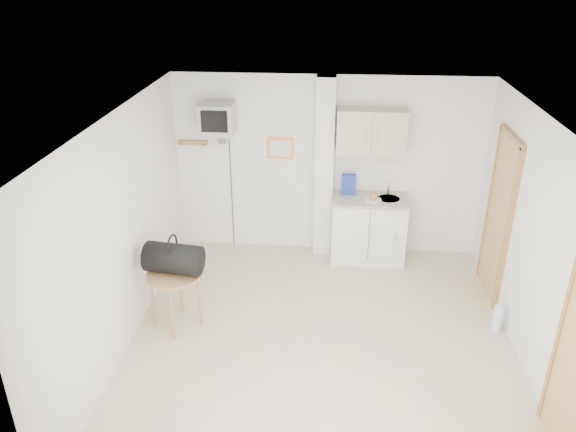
# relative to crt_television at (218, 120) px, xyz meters

# --- Properties ---
(ground) EXTENTS (4.50, 4.50, 0.00)m
(ground) POSITION_rel_crt_television_xyz_m (1.45, -2.02, -1.94)
(ground) COLOR #BBAE96
(ground) RESTS_ON ground
(room_envelope) EXTENTS (4.24, 4.54, 2.55)m
(room_envelope) POSITION_rel_crt_television_xyz_m (1.69, -1.93, -0.40)
(room_envelope) COLOR white
(room_envelope) RESTS_ON ground
(kitchenette) EXTENTS (1.03, 0.58, 2.10)m
(kitchenette) POSITION_rel_crt_television_xyz_m (2.02, -0.02, -1.13)
(kitchenette) COLOR white
(kitchenette) RESTS_ON ground
(crt_television) EXTENTS (0.44, 0.45, 2.15)m
(crt_television) POSITION_rel_crt_television_xyz_m (0.00, 0.00, 0.00)
(crt_television) COLOR slate
(crt_television) RESTS_ON ground
(round_table) EXTENTS (0.61, 0.61, 0.68)m
(round_table) POSITION_rel_crt_television_xyz_m (-0.20, -1.81, -1.35)
(round_table) COLOR #A2703F
(round_table) RESTS_ON ground
(duffel_bag) EXTENTS (0.66, 0.43, 0.46)m
(duffel_bag) POSITION_rel_crt_television_xyz_m (-0.20, -1.78, -1.08)
(duffel_bag) COLOR black
(duffel_bag) RESTS_ON round_table
(water_bottle) EXTENTS (0.12, 0.12, 0.35)m
(water_bottle) POSITION_rel_crt_television_xyz_m (3.43, -1.62, -1.78)
(water_bottle) COLOR #B7D1F4
(water_bottle) RESTS_ON ground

